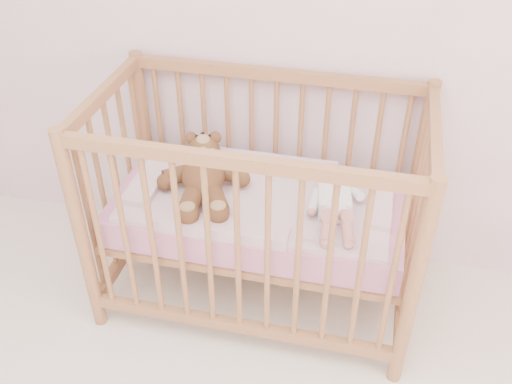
% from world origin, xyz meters
% --- Properties ---
extents(crib, '(1.36, 0.76, 1.00)m').
position_xyz_m(crib, '(-0.01, 1.60, 0.50)').
color(crib, '#A46845').
rests_on(crib, floor).
extents(mattress, '(1.22, 0.62, 0.13)m').
position_xyz_m(mattress, '(-0.01, 1.60, 0.49)').
color(mattress, pink).
rests_on(mattress, crib).
extents(blanket, '(1.10, 0.58, 0.06)m').
position_xyz_m(blanket, '(-0.01, 1.60, 0.56)').
color(blanket, '#D290A1').
rests_on(blanket, mattress).
extents(baby, '(0.32, 0.53, 0.12)m').
position_xyz_m(baby, '(0.30, 1.58, 0.64)').
color(baby, white).
rests_on(baby, blanket).
extents(teddy_bear, '(0.56, 0.67, 0.16)m').
position_xyz_m(teddy_bear, '(-0.25, 1.58, 0.65)').
color(teddy_bear, brown).
rests_on(teddy_bear, blanket).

